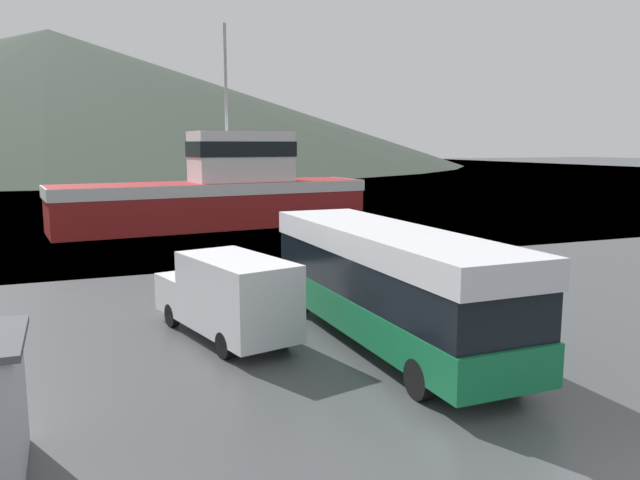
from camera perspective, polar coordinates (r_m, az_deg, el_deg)
water_surface at (r=146.89m, az=-18.85°, el=6.18°), size 240.00×240.00×0.00m
hill_backdrop at (r=194.97m, az=-23.30°, el=11.90°), size 227.64×227.64×36.94m
tour_bus at (r=17.06m, az=6.08°, el=-3.59°), size 2.66×10.52×3.18m
delivery_van at (r=17.65m, az=-8.43°, el=-4.99°), size 3.15×5.86×2.39m
fishing_boat at (r=41.64m, az=-9.22°, el=4.39°), size 20.82×6.77×13.06m
storage_bin at (r=22.19m, az=8.64°, el=-3.80°), size 1.29×1.35×1.25m
mooring_bollard at (r=27.72m, az=3.21°, el=-1.58°), size 0.28×0.28×0.84m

